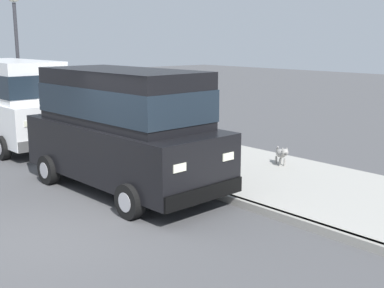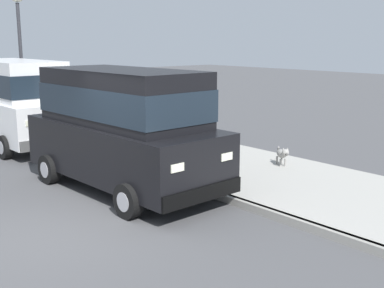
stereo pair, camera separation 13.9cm
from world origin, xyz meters
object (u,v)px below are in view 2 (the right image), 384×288
(dog_grey, at_px, (282,154))
(car_black_van, at_px, (122,124))
(fire_hydrant, at_px, (129,142))
(street_lamp, at_px, (20,46))
(car_white_van, at_px, (14,99))

(dog_grey, bearing_deg, car_black_van, 161.74)
(dog_grey, height_order, fire_hydrant, fire_hydrant)
(dog_grey, height_order, street_lamp, street_lamp)
(car_black_van, height_order, fire_hydrant, car_black_van)
(car_white_van, distance_m, dog_grey, 8.03)
(fire_hydrant, bearing_deg, car_white_van, 111.80)
(dog_grey, distance_m, fire_hydrant, 3.98)
(car_black_van, xyz_separation_m, dog_grey, (3.69, -1.22, -0.97))
(car_black_van, xyz_separation_m, fire_hydrant, (1.52, 2.12, -0.92))
(dog_grey, bearing_deg, street_lamp, 102.96)
(street_lamp, bearing_deg, car_black_van, -99.32)
(car_black_van, height_order, dog_grey, car_black_van)
(car_black_van, xyz_separation_m, street_lamp, (1.42, 8.65, 1.51))
(fire_hydrant, xyz_separation_m, street_lamp, (-0.10, 6.53, 2.43))
(car_black_van, height_order, car_white_van, same)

